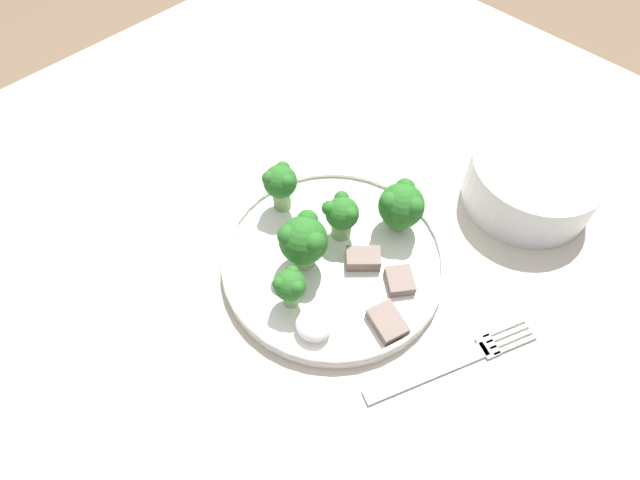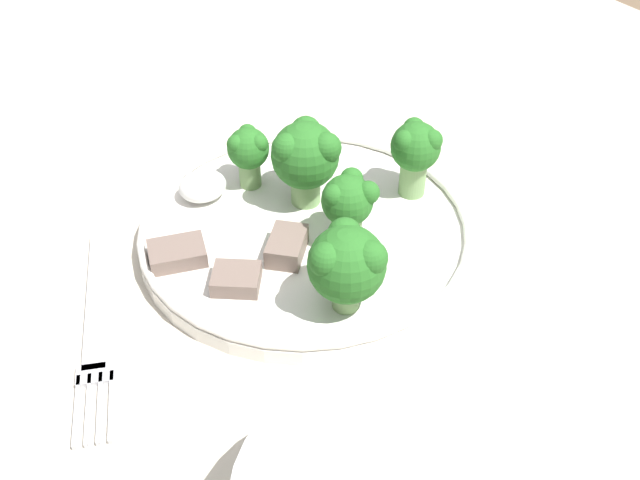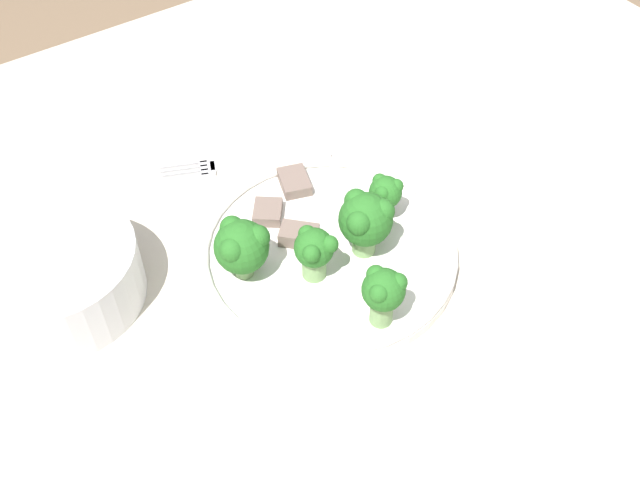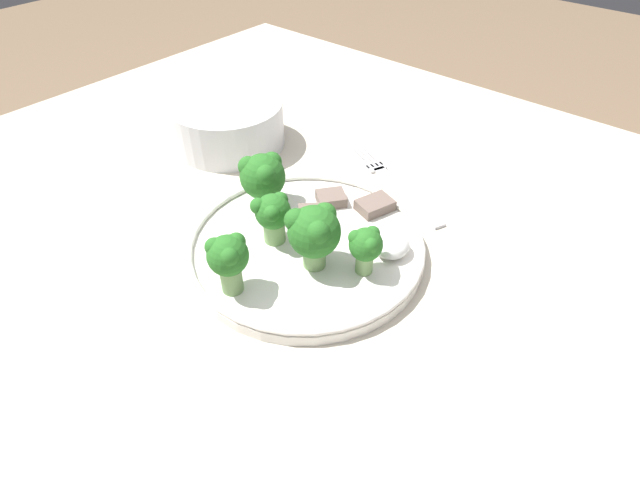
# 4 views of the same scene
# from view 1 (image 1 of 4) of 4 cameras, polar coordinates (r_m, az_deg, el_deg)

# --- Properties ---
(ground_plane) EXTENTS (8.00, 8.00, 0.00)m
(ground_plane) POSITION_cam_1_polar(r_m,az_deg,el_deg) (1.26, -1.14, -20.91)
(ground_plane) COLOR #7F664C
(table) EXTENTS (1.06, 1.19, 0.74)m
(table) POSITION_cam_1_polar(r_m,az_deg,el_deg) (0.65, -2.09, -7.10)
(table) COLOR beige
(table) RESTS_ON ground_plane
(dinner_plate) EXTENTS (0.25, 0.25, 0.02)m
(dinner_plate) POSITION_cam_1_polar(r_m,az_deg,el_deg) (0.56, 1.53, -2.18)
(dinner_plate) COLOR white
(dinner_plate) RESTS_ON table
(fork) EXTENTS (0.09, 0.18, 0.00)m
(fork) POSITION_cam_1_polar(r_m,az_deg,el_deg) (0.53, 14.76, -13.26)
(fork) COLOR silver
(fork) RESTS_ON table
(cream_bowl) EXTENTS (0.15, 0.15, 0.06)m
(cream_bowl) POSITION_cam_1_polar(r_m,az_deg,el_deg) (0.65, 22.96, 5.96)
(cream_bowl) COLOR silver
(cream_bowl) RESTS_ON table
(broccoli_floret_near_rim_left) EXTENTS (0.04, 0.04, 0.06)m
(broccoli_floret_near_rim_left) POSITION_cam_1_polar(r_m,az_deg,el_deg) (0.57, -4.55, 6.49)
(broccoli_floret_near_rim_left) COLOR #7FA866
(broccoli_floret_near_rim_left) RESTS_ON dinner_plate
(broccoli_floret_center_left) EXTENTS (0.05, 0.05, 0.06)m
(broccoli_floret_center_left) POSITION_cam_1_polar(r_m,az_deg,el_deg) (0.56, 9.29, 3.98)
(broccoli_floret_center_left) COLOR #7FA866
(broccoli_floret_center_left) RESTS_ON dinner_plate
(broccoli_floret_back_left) EXTENTS (0.05, 0.05, 0.07)m
(broccoli_floret_back_left) POSITION_cam_1_polar(r_m,az_deg,el_deg) (0.52, -1.81, 0.08)
(broccoli_floret_back_left) COLOR #7FA866
(broccoli_floret_back_left) RESTS_ON dinner_plate
(broccoli_floret_front_left) EXTENTS (0.03, 0.03, 0.05)m
(broccoli_floret_front_left) POSITION_cam_1_polar(r_m,az_deg,el_deg) (0.50, -3.46, -5.24)
(broccoli_floret_front_left) COLOR #7FA866
(broccoli_floret_front_left) RESTS_ON dinner_plate
(broccoli_floret_center_back) EXTENTS (0.04, 0.04, 0.06)m
(broccoli_floret_center_back) POSITION_cam_1_polar(r_m,az_deg,el_deg) (0.54, 2.55, 2.90)
(broccoli_floret_center_back) COLOR #7FA866
(broccoli_floret_center_back) RESTS_ON dinner_plate
(meat_slice_front_slice) EXTENTS (0.05, 0.04, 0.01)m
(meat_slice_front_slice) POSITION_cam_1_polar(r_m,az_deg,el_deg) (0.51, 7.71, -9.26)
(meat_slice_front_slice) COLOR #756056
(meat_slice_front_slice) RESTS_ON dinner_plate
(meat_slice_middle_slice) EXTENTS (0.04, 0.04, 0.02)m
(meat_slice_middle_slice) POSITION_cam_1_polar(r_m,az_deg,el_deg) (0.55, 4.96, -2.11)
(meat_slice_middle_slice) COLOR #756056
(meat_slice_middle_slice) RESTS_ON dinner_plate
(meat_slice_rear_slice) EXTENTS (0.04, 0.04, 0.01)m
(meat_slice_rear_slice) POSITION_cam_1_polar(r_m,az_deg,el_deg) (0.54, 9.12, -4.57)
(meat_slice_rear_slice) COLOR #756056
(meat_slice_rear_slice) RESTS_ON dinner_plate
(sauce_dollop) EXTENTS (0.04, 0.03, 0.02)m
(sauce_dollop) POSITION_cam_1_polar(r_m,az_deg,el_deg) (0.50, -0.79, -9.69)
(sauce_dollop) COLOR white
(sauce_dollop) RESTS_ON dinner_plate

